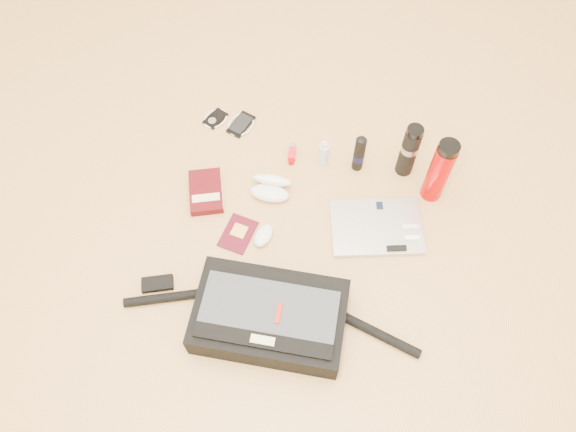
% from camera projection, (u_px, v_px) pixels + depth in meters
% --- Properties ---
extents(ground, '(4.00, 4.00, 0.00)m').
position_uv_depth(ground, '(282.00, 254.00, 1.92)').
color(ground, tan).
rests_on(ground, ground).
extents(messenger_bag, '(0.96, 0.34, 0.13)m').
position_uv_depth(messenger_bag, '(269.00, 317.00, 1.75)').
color(messenger_bag, black).
rests_on(messenger_bag, ground).
extents(laptop, '(0.37, 0.31, 0.03)m').
position_uv_depth(laptop, '(377.00, 227.00, 1.96)').
color(laptop, '#B3B3B5').
rests_on(laptop, ground).
extents(book, '(0.18, 0.21, 0.03)m').
position_uv_depth(book, '(206.00, 192.00, 2.03)').
color(book, '#40060B').
rests_on(book, ground).
extents(passport, '(0.11, 0.15, 0.01)m').
position_uv_depth(passport, '(238.00, 234.00, 1.96)').
color(passport, '#450814').
rests_on(passport, ground).
extents(mouse, '(0.07, 0.10, 0.03)m').
position_uv_depth(mouse, '(263.00, 236.00, 1.94)').
color(mouse, white).
rests_on(mouse, ground).
extents(sunglasses_case, '(0.15, 0.13, 0.08)m').
position_uv_depth(sunglasses_case, '(271.00, 187.00, 2.02)').
color(sunglasses_case, silver).
rests_on(sunglasses_case, ground).
extents(ipod, '(0.11, 0.11, 0.01)m').
position_uv_depth(ipod, '(215.00, 119.00, 2.21)').
color(ipod, black).
rests_on(ipod, ground).
extents(phone, '(0.11, 0.13, 0.01)m').
position_uv_depth(phone, '(241.00, 124.00, 2.19)').
color(phone, black).
rests_on(phone, ground).
extents(inhaler, '(0.04, 0.10, 0.02)m').
position_uv_depth(inhaler, '(292.00, 153.00, 2.12)').
color(inhaler, red).
rests_on(inhaler, ground).
extents(spray_bottle, '(0.05, 0.05, 0.13)m').
position_uv_depth(spray_bottle, '(324.00, 154.00, 2.06)').
color(spray_bottle, '#A3CEE3').
rests_on(spray_bottle, ground).
extents(aerosol_can, '(0.04, 0.04, 0.17)m').
position_uv_depth(aerosol_can, '(359.00, 153.00, 2.03)').
color(aerosol_can, black).
rests_on(aerosol_can, ground).
extents(thermos_black, '(0.06, 0.06, 0.24)m').
position_uv_depth(thermos_black, '(409.00, 150.00, 1.99)').
color(thermos_black, black).
rests_on(thermos_black, ground).
extents(thermos_red, '(0.08, 0.08, 0.29)m').
position_uv_depth(thermos_red, '(439.00, 171.00, 1.92)').
color(thermos_red, '#AC0000').
rests_on(thermos_red, ground).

